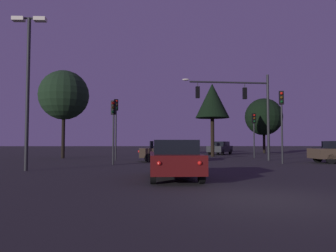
{
  "coord_description": "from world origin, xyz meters",
  "views": [
    {
      "loc": [
        -2.76,
        -7.96,
        1.43
      ],
      "look_at": [
        -1.84,
        19.14,
        2.83
      ],
      "focal_mm": 33.87,
      "sensor_mm": 36.0,
      "label": 1
    }
  ],
  "objects": [
    {
      "name": "traffic_light_corner_right",
      "position": [
        6.09,
        20.65,
        2.89
      ],
      "size": [
        0.32,
        0.36,
        4.07
      ],
      "color": "#232326",
      "rests_on": "ground"
    },
    {
      "name": "tree_center_horizon",
      "position": [
        2.81,
        23.76,
        5.6
      ],
      "size": [
        3.43,
        3.43,
        7.4
      ],
      "color": "black",
      "rests_on": "ground"
    },
    {
      "name": "tree_behind_sign",
      "position": [
        11.41,
        33.59,
        4.81
      ],
      "size": [
        4.93,
        4.93,
        7.29
      ],
      "color": "black",
      "rests_on": "ground"
    },
    {
      "name": "car_far_lane",
      "position": [
        4.6,
        28.9,
        0.79
      ],
      "size": [
        3.68,
        4.59,
        1.52
      ],
      "color": "black",
      "rests_on": "ground"
    },
    {
      "name": "traffic_light_median",
      "position": [
        -5.57,
        12.38,
        2.92
      ],
      "size": [
        0.33,
        0.37,
        4.11
      ],
      "color": "#232326",
      "rests_on": "ground"
    },
    {
      "name": "traffic_light_corner_left",
      "position": [
        5.55,
        12.83,
        3.42
      ],
      "size": [
        0.35,
        0.38,
        4.86
      ],
      "color": "#232326",
      "rests_on": "ground"
    },
    {
      "name": "tree_left_far",
      "position": [
        -11.21,
        20.79,
        5.68
      ],
      "size": [
        4.46,
        4.46,
        7.93
      ],
      "color": "black",
      "rests_on": "ground"
    },
    {
      "name": "car_crossing_right",
      "position": [
        -2.14,
        15.57,
        0.79
      ],
      "size": [
        4.19,
        2.14,
        1.52
      ],
      "color": "#473828",
      "rests_on": "ground"
    },
    {
      "name": "car_nearside_lane",
      "position": [
        -2.09,
        4.51,
        0.8
      ],
      "size": [
        1.99,
        4.65,
        1.52
      ],
      "color": "#4C0F0F",
      "rests_on": "ground"
    },
    {
      "name": "parking_lot_lamp_post",
      "position": [
        -9.35,
        8.24,
        4.99
      ],
      "size": [
        1.7,
        0.36,
        7.86
      ],
      "color": "#232326",
      "rests_on": "ground"
    },
    {
      "name": "traffic_light_far_side",
      "position": [
        -6.05,
        17.31,
        3.42
      ],
      "size": [
        0.37,
        0.39,
        4.86
      ],
      "color": "#232326",
      "rests_on": "ground"
    },
    {
      "name": "traffic_signal_mast_arm",
      "position": [
        4.02,
        16.62,
        4.64
      ],
      "size": [
        6.96,
        0.72,
        6.82
      ],
      "color": "#232326",
      "rests_on": "ground"
    },
    {
      "name": "ground_plane",
      "position": [
        0.0,
        24.5,
        0.0
      ],
      "size": [
        168.0,
        168.0,
        0.0
      ],
      "primitive_type": "plane",
      "color": "#262326",
      "rests_on": "ground"
    }
  ]
}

